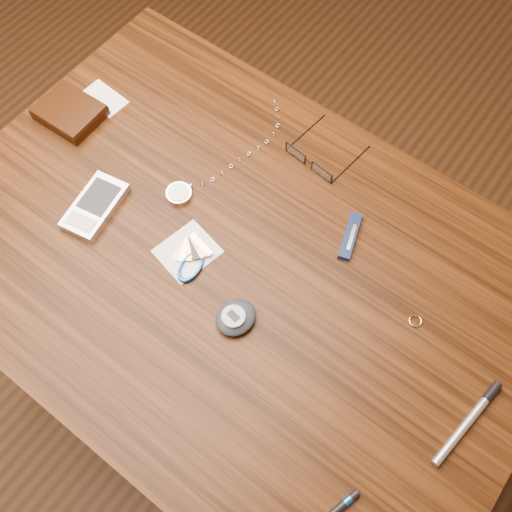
% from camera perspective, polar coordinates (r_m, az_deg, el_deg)
% --- Properties ---
extents(ground, '(3.80, 3.80, 0.00)m').
position_cam_1_polar(ground, '(1.63, -1.25, -11.98)').
color(ground, '#472814').
rests_on(ground, ground).
extents(desk, '(1.00, 0.70, 0.75)m').
position_cam_1_polar(desk, '(1.01, -1.97, -2.89)').
color(desk, '#341808').
rests_on(desk, ground).
extents(wallet_and_card, '(0.12, 0.14, 0.02)m').
position_cam_1_polar(wallet_and_card, '(1.12, -18.06, 13.56)').
color(wallet_and_card, black).
rests_on(wallet_and_card, desk).
extents(eyeglasses, '(0.12, 0.12, 0.02)m').
position_cam_1_polar(eyeglasses, '(1.01, 5.52, 9.46)').
color(eyeglasses, black).
rests_on(eyeglasses, desk).
extents(gold_ring, '(0.02, 0.02, 0.00)m').
position_cam_1_polar(gold_ring, '(0.91, 15.65, -6.27)').
color(gold_ring, tan).
rests_on(gold_ring, desk).
extents(pocket_watch, '(0.08, 0.29, 0.01)m').
position_cam_1_polar(pocket_watch, '(0.98, -7.29, 6.48)').
color(pocket_watch, silver).
rests_on(pocket_watch, desk).
extents(pda_phone, '(0.08, 0.13, 0.02)m').
position_cam_1_polar(pda_phone, '(0.99, -15.80, 4.83)').
color(pda_phone, silver).
rests_on(pda_phone, desk).
extents(pedometer, '(0.07, 0.07, 0.03)m').
position_cam_1_polar(pedometer, '(0.87, -2.05, -6.15)').
color(pedometer, '#20252C').
rests_on(pedometer, desk).
extents(notepad_keys, '(0.10, 0.10, 0.01)m').
position_cam_1_polar(notepad_keys, '(0.92, -6.63, -0.17)').
color(notepad_keys, white).
rests_on(notepad_keys, desk).
extents(pocket_knife, '(0.05, 0.09, 0.01)m').
position_cam_1_polar(pocket_knife, '(0.94, 9.39, 1.98)').
color(pocket_knife, '#0B1639').
rests_on(pocket_knife, desk).
extents(silver_pen, '(0.03, 0.15, 0.01)m').
position_cam_1_polar(silver_pen, '(0.89, 20.83, -14.76)').
color(silver_pen, '#B8B9BD').
rests_on(silver_pen, desk).
extents(black_blue_pen, '(0.03, 0.08, 0.01)m').
position_cam_1_polar(black_blue_pen, '(0.83, 8.07, -23.87)').
color(black_blue_pen, black).
rests_on(black_blue_pen, desk).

